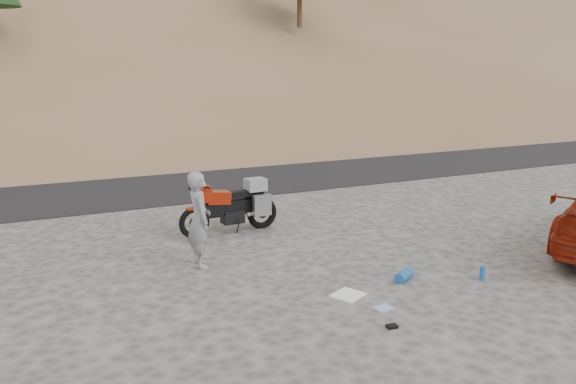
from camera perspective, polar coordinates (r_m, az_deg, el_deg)
name	(u,v)px	position (r m, az deg, el deg)	size (l,w,h in m)	color
ground	(274,278)	(9.16, -1.41, -8.75)	(140.00, 140.00, 0.00)	#44413F
road	(152,180)	(17.47, -13.63, 1.21)	(120.00, 7.00, 0.05)	black
motorcycle	(234,206)	(11.53, -5.52, -1.44)	(2.17, 0.71, 1.29)	black
man	(201,266)	(9.82, -8.85, -7.40)	(0.60, 0.39, 1.64)	gray
gear_white_cloth	(348,295)	(8.55, 6.12, -10.35)	(0.45, 0.40, 0.02)	white
gear_blue_mat	(405,275)	(9.24, 11.76, -8.27)	(0.16, 0.16, 0.41)	#19519A
gear_bottle	(482,273)	(9.56, 19.14, -7.80)	(0.08, 0.08, 0.23)	#19519A
gear_glove_a	(392,326)	(7.65, 10.51, -13.27)	(0.14, 0.10, 0.04)	black
gear_blue_cloth	(384,308)	(8.20, 9.71, -11.53)	(0.27, 0.20, 0.01)	#86A0CF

